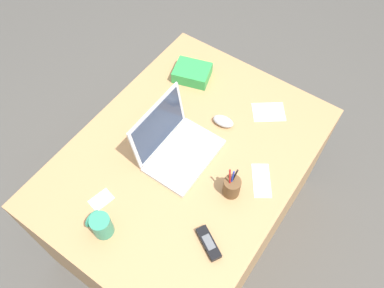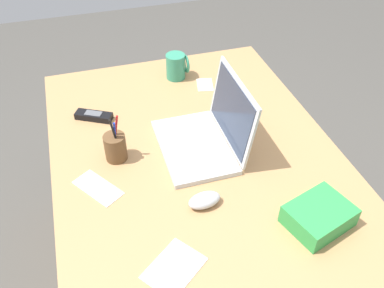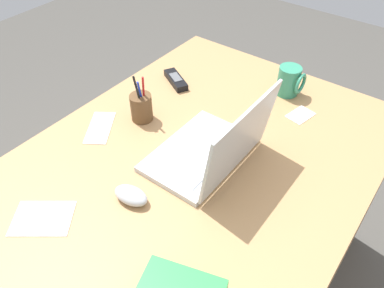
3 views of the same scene
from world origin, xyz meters
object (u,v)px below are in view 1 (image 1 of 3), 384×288
(computer_mouse, at_px, (223,121))
(pen_holder, at_px, (232,187))
(snack_bag, at_px, (192,73))
(laptop, at_px, (175,145))
(cordless_phone, at_px, (209,243))
(coffee_mug_white, at_px, (101,225))

(computer_mouse, relative_size, pen_holder, 0.58)
(snack_bag, bearing_deg, laptop, -154.34)
(cordless_phone, height_order, pen_holder, pen_holder)
(coffee_mug_white, height_order, pen_holder, pen_holder)
(cordless_phone, bearing_deg, pen_holder, 11.28)
(computer_mouse, bearing_deg, cordless_phone, -159.65)
(computer_mouse, bearing_deg, laptop, 153.57)
(cordless_phone, height_order, snack_bag, snack_bag)
(laptop, distance_m, computer_mouse, 0.27)
(laptop, distance_m, cordless_phone, 0.44)
(cordless_phone, distance_m, pen_holder, 0.25)
(coffee_mug_white, relative_size, cordless_phone, 0.75)
(pen_holder, bearing_deg, snack_bag, 48.99)
(laptop, bearing_deg, pen_holder, -95.38)
(coffee_mug_white, bearing_deg, computer_mouse, -8.64)
(laptop, distance_m, snack_bag, 0.45)
(laptop, xyz_separation_m, coffee_mug_white, (-0.46, 0.02, 0.00))
(coffee_mug_white, bearing_deg, cordless_phone, -62.89)
(pen_holder, bearing_deg, coffee_mug_white, 142.98)
(computer_mouse, height_order, pen_holder, pen_holder)
(laptop, distance_m, coffee_mug_white, 0.46)
(laptop, height_order, pen_holder, laptop)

